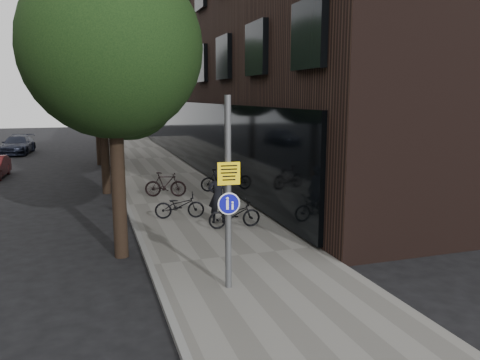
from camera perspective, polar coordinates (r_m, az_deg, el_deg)
name	(u,v)px	position (r m, az deg, el deg)	size (l,w,h in m)	color
ground	(281,318)	(9.26, 4.97, -16.47)	(120.00, 120.00, 0.00)	black
sidewalk	(186,202)	(18.41, -6.60, -2.71)	(4.50, 60.00, 0.12)	slate
curb_edge	(127,206)	(18.11, -13.60, -3.13)	(0.15, 60.00, 0.13)	slate
building_right_dark_brick	(270,20)	(32.22, 3.72, 18.84)	(12.00, 40.00, 18.00)	black
street_tree_near	(115,57)	(12.29, -14.99, 14.33)	(4.40, 4.40, 7.50)	black
street_tree_mid	(102,73)	(20.77, -16.42, 12.45)	(5.00, 5.00, 7.80)	black
street_tree_far	(97,80)	(29.76, -17.04, 11.62)	(5.00, 5.00, 7.80)	black
signpost	(228,193)	(9.66, -1.46, -1.65)	(0.47, 0.14, 4.05)	#595B5E
pedestrian	(218,197)	(14.99, -2.72, -2.02)	(0.63, 0.41, 1.72)	black
parked_bike_facade_near	(234,214)	(14.49, -0.69, -4.18)	(0.57, 1.64, 0.86)	black
parked_bike_facade_far	(220,180)	(19.97, -2.48, -0.02)	(0.46, 1.63, 0.98)	black
parked_bike_curb_near	(180,206)	(15.74, -7.38, -3.10)	(0.57, 1.64, 0.86)	black
parked_bike_curb_far	(166,184)	(19.16, -9.07, -0.54)	(0.47, 1.67, 1.00)	black
parked_car_far	(18,145)	(37.70, -25.48, 3.90)	(1.85, 4.55, 1.32)	black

